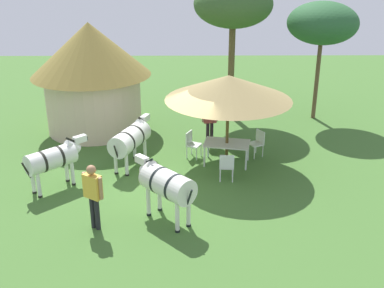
{
  "coord_description": "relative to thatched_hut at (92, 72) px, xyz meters",
  "views": [
    {
      "loc": [
        0.49,
        -13.24,
        6.67
      ],
      "look_at": [
        0.62,
        0.39,
        1.0
      ],
      "focal_mm": 44.58,
      "sensor_mm": 36.0,
      "label": 1
    }
  ],
  "objects": [
    {
      "name": "patio_chair_near_lawn",
      "position": [
        3.75,
        -2.71,
        -1.77
      ],
      "size": [
        0.57,
        0.58,
        0.9
      ],
      "rotation": [
        0.0,
        0.0,
        -2.02
      ],
      "color": "white",
      "rests_on": "ground_plane"
    },
    {
      "name": "patio_chair_east_end",
      "position": [
        5.99,
        -2.63,
        -1.77
      ],
      "size": [
        0.58,
        0.59,
        0.9
      ],
      "rotation": [
        0.0,
        0.0,
        -4.19
      ],
      "color": "silver",
      "rests_on": "ground_plane"
    },
    {
      "name": "thatched_hut",
      "position": [
        0.0,
        0.0,
        0.0
      ],
      "size": [
        4.48,
        4.48,
        4.14
      ],
      "rotation": [
        0.0,
        0.0,
        2.48
      ],
      "color": "beige",
      "rests_on": "ground_plane"
    },
    {
      "name": "shade_umbrella",
      "position": [
        4.89,
        -3.27,
        0.31
      ],
      "size": [
        4.02,
        4.02,
        2.99
      ],
      "color": "brown",
      "rests_on": "ground_plane"
    },
    {
      "name": "zebra_nearest_camera",
      "position": [
        1.78,
        -3.44,
        -1.33
      ],
      "size": [
        1.27,
        2.24,
        1.49
      ],
      "rotation": [
        0.0,
        0.0,
        5.91
      ],
      "color": "silver",
      "rests_on": "ground_plane"
    },
    {
      "name": "zebra_toward_hut",
      "position": [
        3.06,
        -6.78,
        -1.23
      ],
      "size": [
        1.69,
        1.74,
        1.6
      ],
      "rotation": [
        0.0,
        0.0,
        0.76
      ],
      "color": "silver",
      "rests_on": "ground_plane"
    },
    {
      "name": "standing_watcher",
      "position": [
        1.26,
        -7.16,
        -1.23
      ],
      "size": [
        0.54,
        0.45,
        1.77
      ],
      "rotation": [
        0.0,
        0.0,
        -0.59
      ],
      "color": "black",
      "rests_on": "ground_plane"
    },
    {
      "name": "acacia_tree_behind_hut",
      "position": [
        8.89,
        1.26,
        1.6
      ],
      "size": [
        2.77,
        2.77,
        4.74
      ],
      "color": "brown",
      "rests_on": "ground_plane"
    },
    {
      "name": "patio_chair_west_end",
      "position": [
        4.79,
        -4.54,
        -1.77
      ],
      "size": [
        0.47,
        0.45,
        0.9
      ],
      "rotation": [
        0.0,
        0.0,
        -0.08
      ],
      "color": "white",
      "rests_on": "ground_plane"
    },
    {
      "name": "patio_dining_table",
      "position": [
        4.89,
        -3.27,
        -1.63
      ],
      "size": [
        1.62,
        1.17,
        0.74
      ],
      "rotation": [
        0.0,
        0.0,
        -0.2
      ],
      "color": "silver",
      "rests_on": "ground_plane"
    },
    {
      "name": "ground_plane",
      "position": [
        3.13,
        -4.38,
        -2.29
      ],
      "size": [
        36.0,
        36.0,
        0.0
      ],
      "primitive_type": "plane",
      "color": "#3F692B"
    },
    {
      "name": "zebra_by_umbrella",
      "position": [
        -0.32,
        -4.98,
        -1.34
      ],
      "size": [
        1.67,
        1.63,
        1.49
      ],
      "rotation": [
        0.0,
        0.0,
        5.48
      ],
      "color": "silver",
      "rests_on": "ground_plane"
    },
    {
      "name": "acacia_tree_far_lawn",
      "position": [
        5.41,
        1.61,
        2.26
      ],
      "size": [
        3.11,
        3.11,
        5.52
      ],
      "color": "brown",
      "rests_on": "ground_plane"
    },
    {
      "name": "guest_beside_umbrella",
      "position": [
        4.41,
        -1.57,
        -1.29
      ],
      "size": [
        0.59,
        0.28,
        1.66
      ],
      "rotation": [
        0.0,
        0.0,
        0.17
      ],
      "color": "black",
      "rests_on": "ground_plane"
    }
  ]
}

